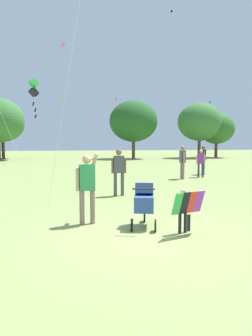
% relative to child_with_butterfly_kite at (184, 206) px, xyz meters
% --- Properties ---
extents(ground_plane, '(120.00, 120.00, 0.00)m').
position_rel_child_with_butterfly_kite_xyz_m(ground_plane, '(-0.69, -0.06, -0.60)').
color(ground_plane, '#849351').
extents(treeline_distant, '(36.32, 7.60, 6.60)m').
position_rel_child_with_butterfly_kite_xyz_m(treeline_distant, '(-3.65, 28.14, 3.42)').
color(treeline_distant, brown).
rests_on(treeline_distant, ground).
extents(child_with_butterfly_kite, '(0.79, 0.48, 0.98)m').
position_rel_child_with_butterfly_kite_xyz_m(child_with_butterfly_kite, '(0.00, 0.00, 0.00)').
color(child_with_butterfly_kite, '#232328').
rests_on(child_with_butterfly_kite, ground).
extents(person_adult_flyer, '(0.55, 0.55, 1.75)m').
position_rel_child_with_butterfly_kite_xyz_m(person_adult_flyer, '(-2.04, 1.09, 0.40)').
color(person_adult_flyer, '#7F705B').
rests_on(person_adult_flyer, ground).
extents(stroller, '(0.68, 1.12, 1.03)m').
position_rel_child_with_butterfly_kite_xyz_m(stroller, '(-0.74, 0.67, 0.00)').
color(stroller, black).
rests_on(stroller, ground).
extents(kite_orange_delta, '(1.37, 1.35, 4.19)m').
position_rel_child_with_butterfly_kite_xyz_m(kite_orange_delta, '(-3.80, 5.11, 3.24)').
color(kite_orange_delta, green).
rests_on(kite_orange_delta, ground).
extents(distant_kites_cluster, '(32.20, 14.70, 10.57)m').
position_rel_child_with_butterfly_kite_xyz_m(distant_kites_cluster, '(-1.43, 24.21, 9.89)').
color(distant_kites_cluster, green).
extents(person_red_shirt, '(0.55, 0.23, 1.71)m').
position_rel_child_with_butterfly_kite_xyz_m(person_red_shirt, '(-0.81, 4.77, 0.40)').
color(person_red_shirt, '#4C4C51').
rests_on(person_red_shirt, ground).
extents(person_sitting_far, '(0.28, 0.55, 1.73)m').
position_rel_child_with_butterfly_kite_xyz_m(person_sitting_far, '(5.08, 11.07, 0.42)').
color(person_sitting_far, '#4C4C51').
rests_on(person_sitting_far, ground).
extents(person_couple_left, '(0.44, 0.34, 1.53)m').
position_rel_child_with_butterfly_kite_xyz_m(person_couple_left, '(4.39, 9.77, 0.30)').
color(person_couple_left, '#33384C').
rests_on(person_couple_left, ground).
extents(person_kid_running, '(0.24, 0.57, 1.76)m').
position_rel_child_with_butterfly_kite_xyz_m(person_kid_running, '(3.12, 9.16, 0.44)').
color(person_kid_running, '#7F705B').
rests_on(person_kid_running, ground).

